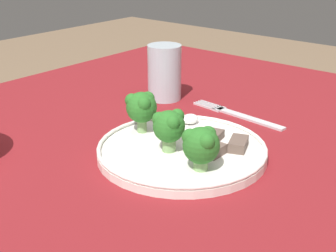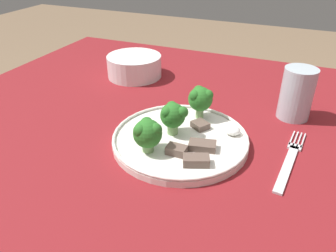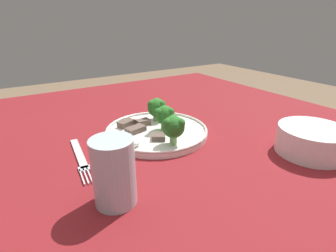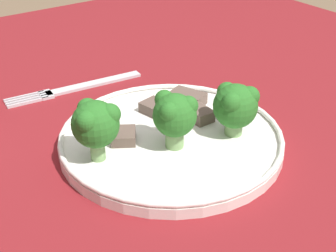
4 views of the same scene
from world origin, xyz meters
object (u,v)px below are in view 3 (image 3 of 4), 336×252
cream_bowl (312,141)px  drinking_glass (114,175)px  dinner_plate (158,131)px  fork (81,158)px

cream_bowl → drinking_glass: drinking_glass is taller
cream_bowl → drinking_glass: (0.41, -0.07, 0.02)m
dinner_plate → drinking_glass: (0.19, 0.19, 0.04)m
fork → cream_bowl: cream_bowl is taller
fork → cream_bowl: 0.49m
drinking_glass → cream_bowl: bearing=170.3°
dinner_plate → cream_bowl: cream_bowl is taller
dinner_plate → cream_bowl: bearing=131.4°
dinner_plate → fork: (0.20, 0.02, -0.01)m
fork → drinking_glass: size_ratio=1.81×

